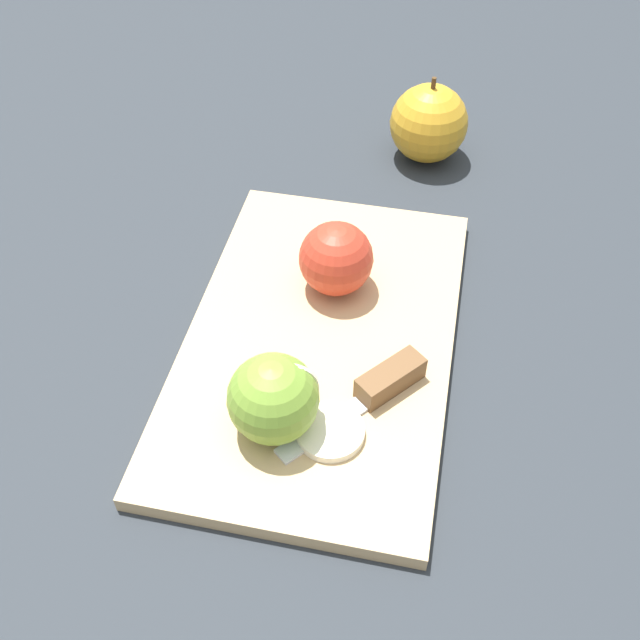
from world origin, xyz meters
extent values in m
plane|color=#282D33|center=(0.00, 0.00, 0.00)|extent=(4.00, 4.00, 0.00)
cube|color=tan|center=(0.00, 0.00, 0.01)|extent=(0.41, 0.28, 0.02)
sphere|color=red|center=(-0.06, -0.01, 0.05)|extent=(0.07, 0.07, 0.07)
cylinder|color=#EFE5C6|center=(-0.06, -0.01, 0.05)|extent=(0.01, 0.06, 0.06)
sphere|color=olive|center=(0.10, 0.00, 0.05)|extent=(0.07, 0.07, 0.07)
cylinder|color=#EFE5C6|center=(0.10, 0.00, 0.05)|extent=(0.04, 0.06, 0.07)
cube|color=silver|center=(0.09, 0.04, 0.02)|extent=(0.08, 0.06, 0.00)
cube|color=brown|center=(0.03, 0.07, 0.03)|extent=(0.06, 0.05, 0.02)
cylinder|color=#EFE5C6|center=(0.09, 0.04, 0.02)|extent=(0.05, 0.05, 0.01)
sphere|color=gold|center=(-0.31, 0.01, 0.04)|extent=(0.09, 0.09, 0.09)
cylinder|color=#4C3319|center=(-0.31, 0.01, 0.09)|extent=(0.01, 0.01, 0.01)
camera|label=1|loc=(0.41, 0.15, 0.50)|focal=42.00mm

